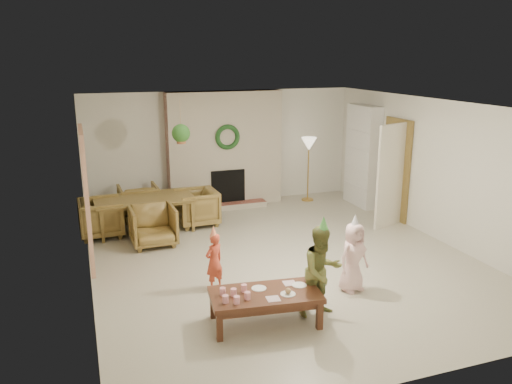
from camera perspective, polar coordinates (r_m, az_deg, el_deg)
name	(u,v)px	position (r m, az deg, el deg)	size (l,w,h in m)	color
floor	(281,258)	(8.51, 2.82, -7.33)	(7.00, 7.00, 0.00)	#B7B29E
ceiling	(283,105)	(7.91, 3.06, 9.66)	(7.00, 7.00, 0.00)	white
wall_back	(222,148)	(11.36, -3.78, 4.96)	(7.00, 7.00, 0.00)	silver
wall_front	(419,269)	(5.22, 17.78, -8.15)	(7.00, 7.00, 0.00)	silver
wall_left	(84,202)	(7.55, -18.66, -1.06)	(7.00, 7.00, 0.00)	silver
wall_right	(438,171)	(9.64, 19.69, 2.26)	(7.00, 7.00, 0.00)	silver
fireplace_mass	(225,149)	(11.17, -3.50, 4.79)	(2.50, 0.40, 2.50)	#4E1417
fireplace_hearth	(230,206)	(11.12, -2.91, -1.56)	(1.60, 0.30, 0.12)	maroon
fireplace_firebox	(228,187)	(11.18, -3.18, 0.60)	(0.75, 0.12, 0.75)	black
fireplace_wreath	(228,137)	(10.91, -3.19, 6.14)	(0.54, 0.54, 0.10)	#173F1B
floor_lamp_base	(307,199)	(11.82, 5.76, -0.83)	(0.27, 0.27, 0.03)	gold
floor_lamp_post	(308,171)	(11.66, 5.85, 2.31)	(0.03, 0.03, 1.31)	gold
floor_lamp_shade	(309,144)	(11.54, 5.93, 5.36)	(0.35, 0.35, 0.29)	beige
bookshelf_carcass	(362,156)	(11.42, 11.80, 3.96)	(0.30, 1.00, 2.20)	white
bookshelf_shelf_a	(360,185)	(11.55, 11.55, 0.79)	(0.30, 0.92, 0.03)	white
bookshelf_shelf_b	(361,167)	(11.46, 11.65, 2.72)	(0.30, 0.92, 0.03)	white
bookshelf_shelf_c	(362,149)	(11.38, 11.76, 4.69)	(0.30, 0.92, 0.03)	white
bookshelf_shelf_d	(363,131)	(11.32, 11.87, 6.68)	(0.30, 0.92, 0.03)	white
books_row_lower	(363,180)	(11.38, 11.88, 1.28)	(0.20, 0.40, 0.24)	maroon
books_row_mid	(359,161)	(11.46, 11.47, 3.45)	(0.20, 0.44, 0.24)	#244C84
books_row_upper	(364,144)	(11.27, 11.97, 5.25)	(0.20, 0.36, 0.22)	#A18722
door_frame	(396,170)	(10.60, 15.38, 2.44)	(0.05, 0.86, 2.04)	olive
door_leaf	(391,176)	(10.09, 14.81, 1.73)	(0.05, 0.80, 2.00)	beige
curtain_panel	(86,198)	(7.74, -18.40, -0.64)	(0.06, 1.20, 2.00)	beige
dining_table	(145,215)	(9.88, -12.25, -2.48)	(1.82, 1.02, 0.64)	olive
dining_chair_near	(153,226)	(9.11, -11.43, -3.71)	(0.76, 0.78, 0.71)	olive
dining_chair_far	(139,202)	(10.63, -12.97, -1.08)	(0.76, 0.78, 0.71)	olive
dining_chair_left	(101,218)	(9.79, -16.89, -2.76)	(0.76, 0.78, 0.71)	olive
dining_chair_right	(197,207)	(10.06, -6.63, -1.71)	(0.76, 0.78, 0.71)	olive
hanging_plant_cord	(180,120)	(9.01, -8.44, 7.95)	(0.01, 0.01, 0.70)	tan
hanging_plant_pot	(181,140)	(9.06, -8.35, 5.76)	(0.16, 0.16, 0.12)	brown
hanging_plant_foliage	(181,133)	(9.04, -8.38, 6.51)	(0.32, 0.32, 0.32)	#1F4F1A
coffee_table_top	(265,295)	(6.41, 1.04, -11.41)	(1.35, 0.68, 0.06)	#532D1B
coffee_table_apron	(265,300)	(6.44, 1.04, -11.99)	(1.25, 0.57, 0.08)	#532D1B
coffee_leg_fl	(220,327)	(6.17, -4.09, -14.80)	(0.07, 0.07, 0.35)	#532D1B
coffee_leg_fr	(320,316)	(6.43, 7.12, -13.53)	(0.07, 0.07, 0.35)	#532D1B
coffee_leg_bl	(213,305)	(6.65, -4.82, -12.46)	(0.07, 0.07, 0.35)	#532D1B
coffee_leg_br	(306,295)	(6.89, 5.56, -11.42)	(0.07, 0.07, 0.35)	#532D1B
cup_a	(225,299)	(6.15, -3.43, -11.85)	(0.07, 0.07, 0.09)	white
cup_b	(223,291)	(6.33, -3.74, -11.01)	(0.07, 0.07, 0.09)	white
cup_c	(237,300)	(6.12, -2.17, -11.96)	(0.07, 0.07, 0.09)	white
cup_d	(234,292)	(6.30, -2.52, -11.12)	(0.07, 0.07, 0.09)	white
cup_e	(247,296)	(6.22, -0.96, -11.50)	(0.07, 0.07, 0.09)	white
cup_f	(244,288)	(6.40, -1.35, -10.68)	(0.07, 0.07, 0.09)	white
plate_a	(259,288)	(6.49, 0.33, -10.70)	(0.19, 0.19, 0.01)	white
plate_b	(288,294)	(6.36, 3.60, -11.29)	(0.19, 0.19, 0.01)	white
plate_c	(299,285)	(6.60, 4.86, -10.31)	(0.19, 0.19, 0.01)	white
food_scoop	(288,291)	(6.35, 3.60, -10.96)	(0.07, 0.07, 0.07)	tan
napkin_left	(273,299)	(6.24, 1.93, -11.83)	(0.16, 0.16, 0.01)	#E1A6BE
napkin_right	(290,283)	(6.64, 3.77, -10.12)	(0.16, 0.16, 0.01)	#E1A6BE
child_red	(214,262)	(7.29, -4.70, -7.76)	(0.31, 0.20, 0.84)	#C5432A
party_hat_red	(213,231)	(7.13, -4.78, -4.39)	(0.11, 0.11, 0.16)	#EAB74E
child_plaid	(322,271)	(6.59, 7.36, -8.78)	(0.58, 0.45, 1.19)	olive
party_hat_plaid	(324,224)	(6.36, 7.56, -3.52)	(0.14, 0.14, 0.19)	#59C253
child_pink	(353,257)	(7.34, 10.81, -7.16)	(0.49, 0.32, 1.00)	#FDCBCC
party_hat_pink	(355,221)	(7.15, 11.02, -3.14)	(0.13, 0.13, 0.18)	silver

